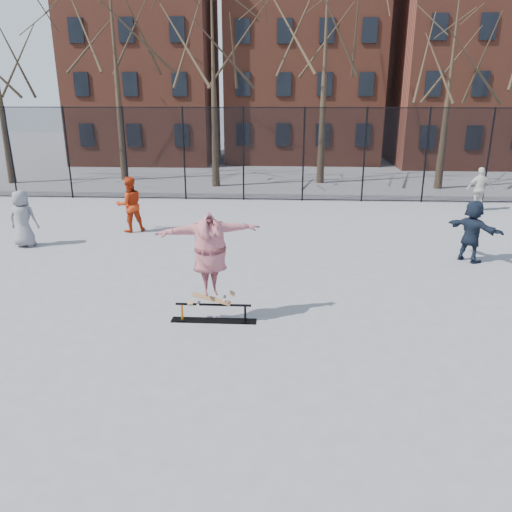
# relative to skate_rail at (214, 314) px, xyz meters

# --- Properties ---
(ground) EXTENTS (100.00, 100.00, 0.00)m
(ground) POSITION_rel_skate_rail_xyz_m (1.03, -0.68, -0.16)
(ground) COLOR slate
(skate_rail) EXTENTS (1.80, 0.28, 0.40)m
(skate_rail) POSITION_rel_skate_rail_xyz_m (0.00, 0.00, 0.00)
(skate_rail) COLOR black
(skate_rail) RESTS_ON ground
(skateboard) EXTENTS (0.88, 0.21, 0.11)m
(skateboard) POSITION_rel_skate_rail_xyz_m (-0.03, 0.00, 0.29)
(skateboard) COLOR #A06740
(skateboard) RESTS_ON skate_rail
(skater) EXTENTS (2.22, 1.28, 1.75)m
(skater) POSITION_rel_skate_rail_xyz_m (-0.03, 0.00, 1.22)
(skater) COLOR #50337F
(skater) RESTS_ON skateboard
(bystander_grey) EXTENTS (0.87, 0.58, 1.77)m
(bystander_grey) POSITION_rel_skate_rail_xyz_m (-6.59, 4.97, 0.73)
(bystander_grey) COLOR slate
(bystander_grey) RESTS_ON ground
(bystander_red) EXTENTS (1.15, 1.08, 1.89)m
(bystander_red) POSITION_rel_skate_rail_xyz_m (-3.82, 6.89, 0.79)
(bystander_red) COLOR #BC3010
(bystander_red) RESTS_ON ground
(bystander_white) EXTENTS (1.02, 0.43, 1.74)m
(bystander_white) POSITION_rel_skate_rail_xyz_m (9.28, 10.84, 0.72)
(bystander_white) COLOR silver
(bystander_white) RESTS_ON ground
(bystander_navy) EXTENTS (1.47, 1.58, 1.77)m
(bystander_navy) POSITION_rel_skate_rail_xyz_m (6.73, 4.32, 0.73)
(bystander_navy) COLOR #171F2E
(bystander_navy) RESTS_ON ground
(fence) EXTENTS (34.03, 0.07, 4.00)m
(fence) POSITION_rel_skate_rail_xyz_m (1.02, 12.32, 1.90)
(fence) COLOR black
(fence) RESTS_ON ground
(tree_row) EXTENTS (33.66, 7.46, 10.67)m
(tree_row) POSITION_rel_skate_rail_xyz_m (0.78, 16.47, 7.20)
(tree_row) COLOR black
(tree_row) RESTS_ON ground
(rowhouses) EXTENTS (29.00, 7.00, 13.00)m
(rowhouses) POSITION_rel_skate_rail_xyz_m (1.75, 25.32, 5.91)
(rowhouses) COLOR brown
(rowhouses) RESTS_ON ground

